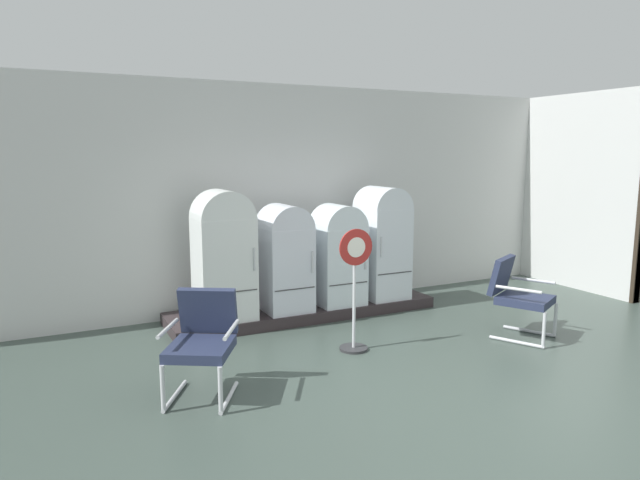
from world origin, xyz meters
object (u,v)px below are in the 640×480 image
refrigerator_3 (382,239)px  refrigerator_0 (224,251)px  refrigerator_1 (285,255)px  refrigerator_2 (338,252)px  armchair_left (203,338)px  armchair_right (518,293)px  sign_stand (355,296)px

refrigerator_3 → refrigerator_0: bearing=-179.2°
refrigerator_1 → refrigerator_3: refrigerator_3 is taller
refrigerator_1 → refrigerator_2: refrigerator_1 is taller
refrigerator_0 → refrigerator_2: refrigerator_0 is taller
refrigerator_2 → refrigerator_1: bearing=178.5°
refrigerator_0 → refrigerator_1: 0.83m
armchair_left → armchair_right: 3.79m
refrigerator_0 → refrigerator_2: size_ratio=1.18×
armchair_left → armchair_right: bearing=-0.8°
refrigerator_1 → refrigerator_0: bearing=-179.0°
refrigerator_3 → sign_stand: refrigerator_3 is taller
armchair_right → sign_stand: bearing=166.9°
refrigerator_3 → armchair_left: size_ratio=1.65×
armchair_right → refrigerator_1: bearing=140.4°
refrigerator_3 → sign_stand: size_ratio=1.15×
refrigerator_1 → refrigerator_2: (0.77, -0.02, -0.02)m
armchair_right → refrigerator_3: bearing=111.2°
armchair_left → armchair_right: size_ratio=1.00×
refrigerator_2 → armchair_right: 2.36m
refrigerator_2 → armchair_left: 2.95m
armchair_right → sign_stand: (-1.98, 0.46, 0.09)m
refrigerator_2 → armchair_left: size_ratio=1.42×
refrigerator_2 → refrigerator_3: refrigerator_3 is taller
armchair_left → sign_stand: bearing=12.5°
armchair_right → armchair_left: bearing=179.2°
refrigerator_0 → armchair_right: 3.59m
sign_stand → armchair_right: bearing=-13.1°
refrigerator_0 → armchair_right: size_ratio=1.67×
refrigerator_0 → armchair_left: bearing=-112.6°
refrigerator_0 → refrigerator_1: refrigerator_0 is taller
armchair_right → sign_stand: sign_stand is taller
armchair_left → refrigerator_3: bearing=30.6°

